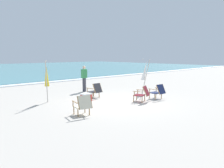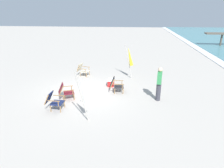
{
  "view_description": "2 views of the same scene",
  "coord_description": "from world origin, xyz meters",
  "px_view_note": "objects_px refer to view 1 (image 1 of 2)",
  "views": [
    {
      "loc": [
        -7.56,
        -7.51,
        2.32
      ],
      "look_at": [
        0.36,
        0.93,
        0.76
      ],
      "focal_mm": 35.0,
      "sensor_mm": 36.0,
      "label": 1
    },
    {
      "loc": [
        9.39,
        2.35,
        4.12
      ],
      "look_at": [
        0.45,
        1.44,
        0.72
      ],
      "focal_mm": 32.0,
      "sensor_mm": 36.0,
      "label": 2
    }
  ],
  "objects_px": {
    "beach_chair_back_right": "(158,91)",
    "beach_chair_front_right": "(142,93)",
    "cooler_box": "(86,97)",
    "person_near_chairs": "(84,78)",
    "umbrella_furled_white": "(145,71)",
    "umbrella_furled_yellow": "(46,75)",
    "beach_chair_far_center": "(83,105)",
    "beach_chair_mid_center": "(95,90)"
  },
  "relations": [
    {
      "from": "beach_chair_back_right",
      "to": "beach_chair_front_right",
      "type": "bearing_deg",
      "value": 171.64
    },
    {
      "from": "umbrella_furled_yellow",
      "to": "person_near_chairs",
      "type": "height_order",
      "value": "umbrella_furled_yellow"
    },
    {
      "from": "beach_chair_far_center",
      "to": "beach_chair_mid_center",
      "type": "xyz_separation_m",
      "value": [
        2.52,
        2.39,
        -0.0
      ]
    },
    {
      "from": "beach_chair_back_right",
      "to": "umbrella_furled_white",
      "type": "height_order",
      "value": "umbrella_furled_white"
    },
    {
      "from": "beach_chair_far_center",
      "to": "beach_chair_mid_center",
      "type": "relative_size",
      "value": 1.01
    },
    {
      "from": "beach_chair_front_right",
      "to": "beach_chair_back_right",
      "type": "distance_m",
      "value": 1.1
    },
    {
      "from": "beach_chair_back_right",
      "to": "umbrella_furled_white",
      "type": "distance_m",
      "value": 2.0
    },
    {
      "from": "beach_chair_far_center",
      "to": "umbrella_furled_white",
      "type": "bearing_deg",
      "value": 14.42
    },
    {
      "from": "beach_chair_far_center",
      "to": "beach_chair_front_right",
      "type": "bearing_deg",
      "value": 0.6
    },
    {
      "from": "person_near_chairs",
      "to": "umbrella_furled_white",
      "type": "bearing_deg",
      "value": -53.59
    },
    {
      "from": "beach_chair_back_right",
      "to": "person_near_chairs",
      "type": "xyz_separation_m",
      "value": [
        -1.4,
        4.59,
        0.41
      ]
    },
    {
      "from": "beach_chair_back_right",
      "to": "umbrella_furled_yellow",
      "type": "xyz_separation_m",
      "value": [
        -4.65,
        3.16,
        0.93
      ]
    },
    {
      "from": "person_near_chairs",
      "to": "cooler_box",
      "type": "xyz_separation_m",
      "value": [
        -1.66,
        -2.43,
        -0.64
      ]
    },
    {
      "from": "beach_chair_far_center",
      "to": "cooler_box",
      "type": "bearing_deg",
      "value": 50.98
    },
    {
      "from": "beach_chair_mid_center",
      "to": "cooler_box",
      "type": "distance_m",
      "value": 0.96
    },
    {
      "from": "beach_chair_back_right",
      "to": "beach_chair_far_center",
      "type": "bearing_deg",
      "value": 178.52
    },
    {
      "from": "umbrella_furled_white",
      "to": "cooler_box",
      "type": "height_order",
      "value": "umbrella_furled_white"
    },
    {
      "from": "beach_chair_far_center",
      "to": "beach_chair_back_right",
      "type": "bearing_deg",
      "value": -1.48
    },
    {
      "from": "beach_chair_back_right",
      "to": "cooler_box",
      "type": "height_order",
      "value": "beach_chair_back_right"
    },
    {
      "from": "umbrella_furled_yellow",
      "to": "person_near_chairs",
      "type": "xyz_separation_m",
      "value": [
        3.25,
        1.44,
        -0.51
      ]
    },
    {
      "from": "umbrella_furled_yellow",
      "to": "person_near_chairs",
      "type": "bearing_deg",
      "value": 23.88
    },
    {
      "from": "beach_chair_front_right",
      "to": "umbrella_furled_yellow",
      "type": "bearing_deg",
      "value": 139.93
    },
    {
      "from": "umbrella_furled_white",
      "to": "beach_chair_far_center",
      "type": "bearing_deg",
      "value": -165.58
    },
    {
      "from": "umbrella_furled_yellow",
      "to": "cooler_box",
      "type": "bearing_deg",
      "value": -31.98
    },
    {
      "from": "beach_chair_back_right",
      "to": "cooler_box",
      "type": "xyz_separation_m",
      "value": [
        -3.06,
        2.16,
        -0.23
      ]
    },
    {
      "from": "umbrella_furled_white",
      "to": "cooler_box",
      "type": "xyz_separation_m",
      "value": [
        -3.9,
        0.61,
        -1.17
      ]
    },
    {
      "from": "beach_chair_back_right",
      "to": "person_near_chairs",
      "type": "height_order",
      "value": "person_near_chairs"
    },
    {
      "from": "beach_chair_mid_center",
      "to": "umbrella_furled_white",
      "type": "bearing_deg",
      "value": -17.53
    },
    {
      "from": "beach_chair_far_center",
      "to": "umbrella_furled_white",
      "type": "xyz_separation_m",
      "value": [
        5.56,
        1.43,
        0.94
      ]
    },
    {
      "from": "umbrella_furled_yellow",
      "to": "person_near_chairs",
      "type": "distance_m",
      "value": 3.59
    },
    {
      "from": "beach_chair_back_right",
      "to": "cooler_box",
      "type": "bearing_deg",
      "value": 144.74
    },
    {
      "from": "beach_chair_front_right",
      "to": "beach_chair_back_right",
      "type": "xyz_separation_m",
      "value": [
        1.09,
        -0.16,
        -0.0
      ]
    },
    {
      "from": "cooler_box",
      "to": "beach_chair_front_right",
      "type": "bearing_deg",
      "value": -45.47
    },
    {
      "from": "umbrella_furled_yellow",
      "to": "umbrella_furled_white",
      "type": "bearing_deg",
      "value": -16.29
    },
    {
      "from": "beach_chair_front_right",
      "to": "umbrella_furled_white",
      "type": "bearing_deg",
      "value": 35.76
    },
    {
      "from": "beach_chair_front_right",
      "to": "cooler_box",
      "type": "relative_size",
      "value": 1.82
    },
    {
      "from": "beach_chair_mid_center",
      "to": "person_near_chairs",
      "type": "distance_m",
      "value": 2.27
    },
    {
      "from": "person_near_chairs",
      "to": "cooler_box",
      "type": "relative_size",
      "value": 3.33
    },
    {
      "from": "umbrella_furled_white",
      "to": "cooler_box",
      "type": "relative_size",
      "value": 4.27
    },
    {
      "from": "umbrella_furled_yellow",
      "to": "beach_chair_front_right",
      "type": "bearing_deg",
      "value": -40.07
    },
    {
      "from": "umbrella_furled_white",
      "to": "beach_chair_mid_center",
      "type": "bearing_deg",
      "value": 162.47
    },
    {
      "from": "beach_chair_front_right",
      "to": "umbrella_furled_white",
      "type": "xyz_separation_m",
      "value": [
        1.93,
        1.39,
        0.94
      ]
    }
  ]
}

